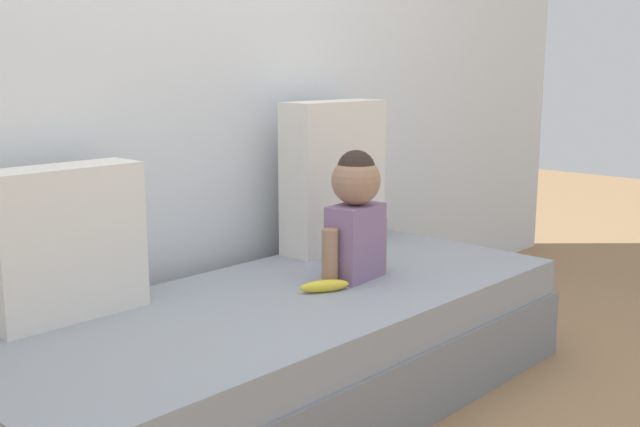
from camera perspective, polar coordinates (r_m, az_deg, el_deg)
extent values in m
plane|color=#93704C|center=(2.59, -2.44, -14.41)|extent=(12.00, 12.00, 0.00)
cube|color=silver|center=(2.76, -10.86, 10.73)|extent=(5.31, 0.10, 2.21)
cube|color=gray|center=(2.53, -2.46, -11.83)|extent=(2.11, 0.86, 0.25)
cube|color=#8C939E|center=(2.47, -2.50, -7.72)|extent=(2.05, 0.83, 0.13)
cube|color=silver|center=(2.32, -18.73, -2.09)|extent=(0.45, 0.16, 0.45)
cube|color=silver|center=(3.01, 1.04, 2.86)|extent=(0.46, 0.16, 0.60)
cube|color=gray|center=(2.61, 2.70, -2.16)|extent=(0.22, 0.14, 0.26)
sphere|color=#9E755B|center=(2.57, 2.75, 2.52)|extent=(0.17, 0.17, 0.17)
sphere|color=#2D231E|center=(2.57, 2.75, 3.36)|extent=(0.13, 0.13, 0.13)
cylinder|color=#9E755B|center=(2.53, 0.76, -3.38)|extent=(0.06, 0.06, 0.20)
cylinder|color=#9E755B|center=(2.72, 4.50, -2.37)|extent=(0.06, 0.06, 0.20)
ellipsoid|color=yellow|center=(2.48, 0.35, -5.51)|extent=(0.17, 0.12, 0.04)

